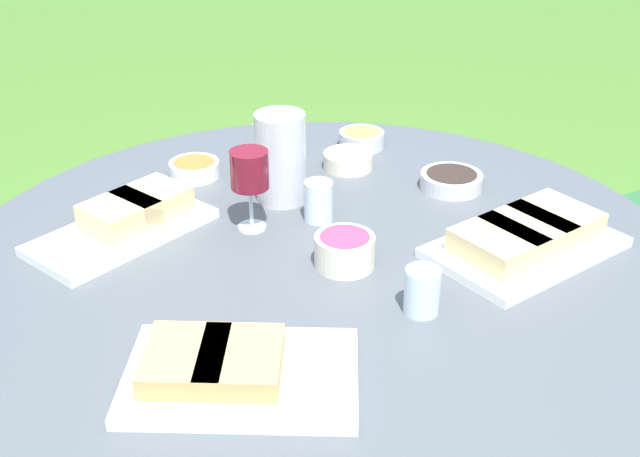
% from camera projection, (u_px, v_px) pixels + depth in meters
% --- Properties ---
extents(dining_table, '(1.50, 1.50, 0.75)m').
position_uv_depth(dining_table, '(320.00, 289.00, 1.64)').
color(dining_table, '#4C4C51').
rests_on(dining_table, ground_plane).
extents(water_pitcher, '(0.12, 0.11, 0.20)m').
position_uv_depth(water_pitcher, '(280.00, 158.00, 1.77)').
color(water_pitcher, silver).
rests_on(water_pitcher, dining_table).
extents(wine_glass, '(0.08, 0.08, 0.18)m').
position_uv_depth(wine_glass, '(250.00, 172.00, 1.64)').
color(wine_glass, silver).
rests_on(wine_glass, dining_table).
extents(platter_bread_main, '(0.32, 0.42, 0.08)m').
position_uv_depth(platter_bread_main, '(130.00, 219.00, 1.67)').
color(platter_bread_main, white).
rests_on(platter_bread_main, dining_table).
extents(platter_charcuterie, '(0.41, 0.45, 0.07)m').
position_uv_depth(platter_charcuterie, '(526.00, 238.00, 1.59)').
color(platter_charcuterie, white).
rests_on(platter_charcuterie, dining_table).
extents(platter_sandwich_side, '(0.41, 0.33, 0.06)m').
position_uv_depth(platter_sandwich_side, '(227.00, 369.00, 1.24)').
color(platter_sandwich_side, white).
rests_on(platter_sandwich_side, dining_table).
extents(bowl_fries, '(0.12, 0.12, 0.04)m').
position_uv_depth(bowl_fries, '(362.00, 138.00, 2.08)').
color(bowl_fries, silver).
rests_on(bowl_fries, dining_table).
extents(bowl_salad, '(0.10, 0.10, 0.05)m').
position_uv_depth(bowl_salad, '(260.00, 163.00, 1.93)').
color(bowl_salad, '#B74733').
rests_on(bowl_salad, dining_table).
extents(bowl_olives, '(0.14, 0.14, 0.04)m').
position_uv_depth(bowl_olives, '(451.00, 180.00, 1.86)').
color(bowl_olives, silver).
rests_on(bowl_olives, dining_table).
extents(bowl_dip_red, '(0.12, 0.12, 0.07)m').
position_uv_depth(bowl_dip_red, '(345.00, 249.00, 1.54)').
color(bowl_dip_red, beige).
rests_on(bowl_dip_red, dining_table).
extents(bowl_dip_cream, '(0.12, 0.12, 0.04)m').
position_uv_depth(bowl_dip_cream, '(348.00, 160.00, 1.96)').
color(bowl_dip_cream, beige).
rests_on(bowl_dip_cream, dining_table).
extents(bowl_roasted_veg, '(0.12, 0.12, 0.04)m').
position_uv_depth(bowl_roasted_veg, '(194.00, 168.00, 1.92)').
color(bowl_roasted_veg, white).
rests_on(bowl_roasted_veg, dining_table).
extents(cup_water_near, '(0.06, 0.06, 0.09)m').
position_uv_depth(cup_water_near, '(422.00, 291.00, 1.40)').
color(cup_water_near, silver).
rests_on(cup_water_near, dining_table).
extents(cup_water_far, '(0.06, 0.06, 0.09)m').
position_uv_depth(cup_water_far, '(318.00, 201.00, 1.71)').
color(cup_water_far, silver).
rests_on(cup_water_far, dining_table).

